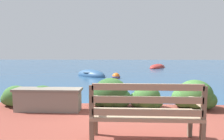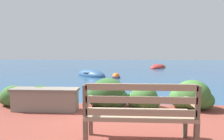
{
  "view_description": "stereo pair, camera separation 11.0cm",
  "coord_description": "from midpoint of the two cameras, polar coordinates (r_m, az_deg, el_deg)",
  "views": [
    {
      "loc": [
        -0.13,
        -4.53,
        1.55
      ],
      "look_at": [
        -0.62,
        6.89,
        0.47
      ],
      "focal_mm": 28.0,
      "sensor_mm": 36.0,
      "label": 1
    },
    {
      "loc": [
        -0.02,
        -4.53,
        1.55
      ],
      "look_at": [
        -0.62,
        6.89,
        0.47
      ],
      "focal_mm": 28.0,
      "sensor_mm": 36.0,
      "label": 2
    }
  ],
  "objects": [
    {
      "name": "rowboat_mid",
      "position": [
        19.56,
        14.44,
        0.85
      ],
      "size": [
        2.77,
        3.52,
        0.75
      ],
      "rotation": [
        0.0,
        0.0,
        4.17
      ],
      "color": "#9E2D28",
      "rests_on": "ground_plane"
    },
    {
      "name": "hedge_clump_left",
      "position": [
        4.69,
        -22.5,
        -8.46
      ],
      "size": [
        0.81,
        0.58,
        0.55
      ],
      "color": "#2D5628",
      "rests_on": "patio_terrace"
    },
    {
      "name": "hedge_clump_far_right",
      "position": [
        4.7,
        24.6,
        -7.71
      ],
      "size": [
        1.02,
        0.74,
        0.7
      ],
      "color": "#38662D",
      "rests_on": "patio_terrace"
    },
    {
      "name": "mooring_buoy",
      "position": [
        11.05,
        1.05,
        -2.21
      ],
      "size": [
        0.55,
        0.55,
        0.5
      ],
      "color": "orange",
      "rests_on": "ground_plane"
    },
    {
      "name": "hedge_clump_centre",
      "position": [
        4.38,
        -1.38,
        -7.99
      ],
      "size": [
        1.07,
        0.77,
        0.73
      ],
      "color": "#284C23",
      "rests_on": "patio_terrace"
    },
    {
      "name": "stone_wall",
      "position": [
        4.39,
        -20.78,
        -8.95
      ],
      "size": [
        1.56,
        0.39,
        0.53
      ],
      "color": "gray",
      "rests_on": "patio_terrace"
    },
    {
      "name": "hedge_clump_far_left",
      "position": [
        5.12,
        -29.51,
        -7.74
      ],
      "size": [
        0.77,
        0.55,
        0.52
      ],
      "color": "#38662D",
      "rests_on": "patio_terrace"
    },
    {
      "name": "rowboat_nearest",
      "position": [
        12.18,
        -7.13,
        -1.64
      ],
      "size": [
        2.63,
        2.44,
        0.79
      ],
      "rotation": [
        0.0,
        0.0,
        2.45
      ],
      "color": "#2D517A",
      "rests_on": "ground_plane"
    },
    {
      "name": "park_bench",
      "position": [
        2.63,
        9.54,
        -13.33
      ],
      "size": [
        1.58,
        0.48,
        0.93
      ],
      "rotation": [
        0.0,
        0.0,
        0.06
      ],
      "color": "brown",
      "rests_on": "patio_terrace"
    },
    {
      "name": "ground_plane",
      "position": [
        4.79,
        3.36,
        -13.49
      ],
      "size": [
        80.0,
        80.0,
        0.0
      ],
      "color": "navy"
    },
    {
      "name": "hedge_clump_right",
      "position": [
        4.38,
        10.37,
        -9.03
      ],
      "size": [
        0.82,
        0.59,
        0.56
      ],
      "color": "#38662D",
      "rests_on": "patio_terrace"
    }
  ]
}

